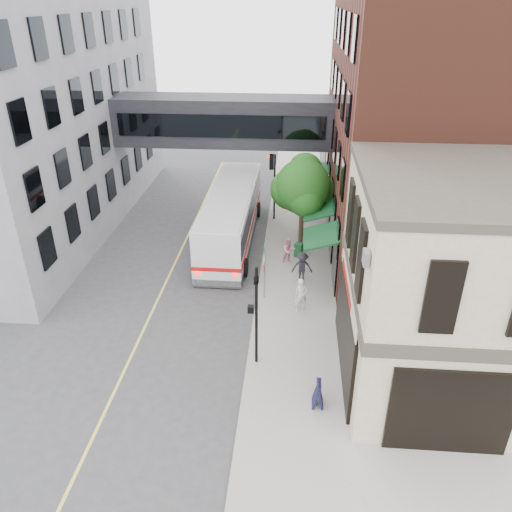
% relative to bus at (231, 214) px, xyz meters
% --- Properties ---
extents(ground, '(120.00, 120.00, 0.00)m').
position_rel_bus_xyz_m(ground, '(2.09, -13.71, -1.80)').
color(ground, '#38383A').
rests_on(ground, ground).
extents(sidewalk_main, '(4.00, 60.00, 0.15)m').
position_rel_bus_xyz_m(sidewalk_main, '(4.09, 0.29, -1.72)').
color(sidewalk_main, gray).
rests_on(sidewalk_main, ground).
extents(corner_building, '(10.19, 8.12, 8.45)m').
position_rel_bus_xyz_m(corner_building, '(11.07, -11.71, 2.42)').
color(corner_building, tan).
rests_on(corner_building, ground).
extents(brick_building, '(13.76, 18.00, 14.00)m').
position_rel_bus_xyz_m(brick_building, '(12.07, 1.29, 5.19)').
color(brick_building, '#4D2318').
rests_on(brick_building, ground).
extents(skyway_bridge, '(14.00, 3.18, 3.00)m').
position_rel_bus_xyz_m(skyway_bridge, '(-0.91, 4.29, 4.70)').
color(skyway_bridge, black).
rests_on(skyway_bridge, ground).
extents(traffic_signal_near, '(0.44, 0.22, 4.60)m').
position_rel_bus_xyz_m(traffic_signal_near, '(2.46, -11.71, 1.19)').
color(traffic_signal_near, black).
rests_on(traffic_signal_near, sidewalk_main).
extents(traffic_signal_far, '(0.53, 0.28, 4.50)m').
position_rel_bus_xyz_m(traffic_signal_far, '(2.35, 3.29, 1.54)').
color(traffic_signal_far, black).
rests_on(traffic_signal_far, sidewalk_main).
extents(street_sign_pole, '(0.08, 0.75, 3.00)m').
position_rel_bus_xyz_m(street_sign_pole, '(2.48, -6.71, 0.14)').
color(street_sign_pole, gray).
rests_on(street_sign_pole, sidewalk_main).
extents(street_tree, '(3.80, 3.20, 5.60)m').
position_rel_bus_xyz_m(street_tree, '(4.29, -0.49, 2.12)').
color(street_tree, '#382619').
rests_on(street_tree, sidewalk_main).
extents(lane_marking, '(0.12, 40.00, 0.01)m').
position_rel_bus_xyz_m(lane_marking, '(-2.91, -3.71, -1.79)').
color(lane_marking, '#D8CC4C').
rests_on(lane_marking, ground).
extents(bus, '(2.98, 11.94, 3.21)m').
position_rel_bus_xyz_m(bus, '(0.00, 0.00, 0.00)').
color(bus, silver).
rests_on(bus, ground).
extents(pedestrian_a, '(0.74, 0.62, 1.72)m').
position_rel_bus_xyz_m(pedestrian_a, '(4.31, -7.74, -0.79)').
color(pedestrian_a, silver).
rests_on(pedestrian_a, sidewalk_main).
extents(pedestrian_b, '(0.89, 0.79, 1.52)m').
position_rel_bus_xyz_m(pedestrian_b, '(3.63, -2.88, -0.88)').
color(pedestrian_b, pink).
rests_on(pedestrian_b, sidewalk_main).
extents(pedestrian_c, '(1.14, 0.70, 1.71)m').
position_rel_bus_xyz_m(pedestrian_c, '(4.37, -4.97, -0.79)').
color(pedestrian_c, black).
rests_on(pedestrian_c, sidewalk_main).
extents(newspaper_box, '(0.55, 0.52, 0.85)m').
position_rel_bus_xyz_m(newspaper_box, '(4.19, -2.15, -1.22)').
color(newspaper_box, '#135524').
rests_on(newspaper_box, sidewalk_main).
extents(sandwich_board, '(0.39, 0.60, 1.07)m').
position_rel_bus_xyz_m(sandwich_board, '(4.97, -14.01, -1.11)').
color(sandwich_board, black).
rests_on(sandwich_board, sidewalk_main).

